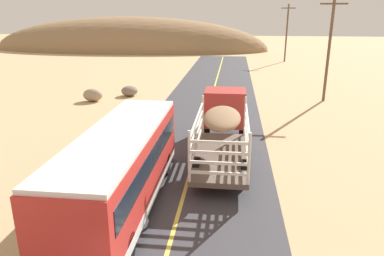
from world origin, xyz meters
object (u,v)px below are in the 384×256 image
Objects in this scene: power_pole_far at (287,31)px; boulder_mid_field at (130,91)px; livestock_truck at (224,117)px; power_pole_mid at (329,47)px; bus at (122,167)px; boulder_near_shoulder at (93,95)px.

power_pole_far is 5.56× the size of boulder_mid_field.
power_pole_mid reaches higher than livestock_truck.
bus is 1.15× the size of power_pole_far.
power_pole_mid is at bearing 0.09° from boulder_mid_field.
livestock_truck is at bearing -40.65° from boulder_near_shoulder.
power_pole_mid is at bearing 7.06° from boulder_near_shoulder.
livestock_truck is 0.97× the size of bus.
power_pole_mid is 26.93m from power_pole_far.
power_pole_far is 5.06× the size of boulder_near_shoulder.
bus is 48.41m from power_pole_far.
power_pole_far is 32.45m from boulder_mid_field.
livestock_truck reaches higher than boulder_near_shoulder.
livestock_truck is 8.17m from bus.
livestock_truck is at bearing -102.04° from power_pole_far.
power_pole_mid is at bearing -90.00° from power_pole_far.
power_pole_mid is 1.01× the size of power_pole_far.
livestock_truck is 6.22× the size of boulder_mid_field.
boulder_near_shoulder is (-11.74, 10.08, -1.23)m from livestock_truck.
livestock_truck is 5.65× the size of boulder_near_shoulder.
power_pole_mid is 18.06m from boulder_mid_field.
livestock_truck is 15.58m from boulder_mid_field.
power_pole_mid is (8.43, 12.57, 2.87)m from livestock_truck.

